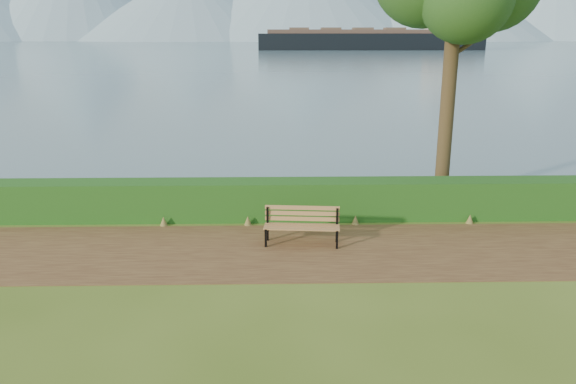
{
  "coord_description": "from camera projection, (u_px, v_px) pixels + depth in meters",
  "views": [
    {
      "loc": [
        -0.39,
        -11.27,
        4.63
      ],
      "look_at": [
        -0.11,
        1.2,
        1.1
      ],
      "focal_mm": 35.0,
      "sensor_mm": 36.0,
      "label": 1
    }
  ],
  "objects": [
    {
      "name": "cargo_ship",
      "position": [
        378.0,
        40.0,
        162.94
      ],
      "size": [
        64.65,
        10.87,
        19.59
      ],
      "rotation": [
        0.0,
        0.0,
        -0.01
      ],
      "color": "black",
      "rests_on": "ground"
    },
    {
      "name": "path",
      "position": [
        294.0,
        251.0,
        12.4
      ],
      "size": [
        40.0,
        3.4,
        0.01
      ],
      "primitive_type": "cube",
      "color": "#542F1D",
      "rests_on": "ground"
    },
    {
      "name": "mountains",
      "position": [
        262.0,
        0.0,
        394.98
      ],
      "size": [
        585.0,
        190.0,
        70.0
      ],
      "color": "#839DAE",
      "rests_on": "ground"
    },
    {
      "name": "water",
      "position": [
        276.0,
        44.0,
        262.22
      ],
      "size": [
        700.0,
        510.0,
        0.0
      ],
      "primitive_type": "cube",
      "color": "#486474",
      "rests_on": "ground"
    },
    {
      "name": "bench",
      "position": [
        302.0,
        223.0,
        12.72
      ],
      "size": [
        1.74,
        0.65,
        0.85
      ],
      "rotation": [
        0.0,
        0.0,
        -0.09
      ],
      "color": "black",
      "rests_on": "ground"
    },
    {
      "name": "hedge",
      "position": [
        291.0,
        200.0,
        14.47
      ],
      "size": [
        32.0,
        0.85,
        1.0
      ],
      "primitive_type": "cube",
      "color": "#1E4E16",
      "rests_on": "ground"
    },
    {
      "name": "ground",
      "position": [
        294.0,
        256.0,
        12.11
      ],
      "size": [
        140.0,
        140.0,
        0.0
      ],
      "primitive_type": "plane",
      "color": "#4B631C",
      "rests_on": "ground"
    }
  ]
}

